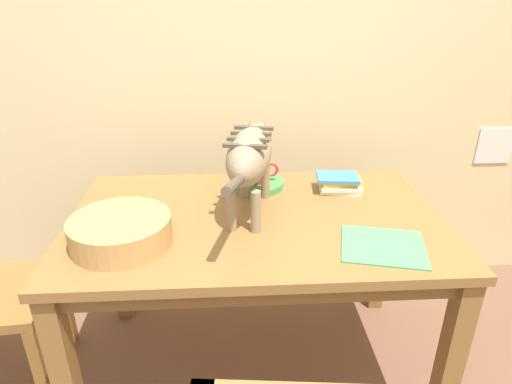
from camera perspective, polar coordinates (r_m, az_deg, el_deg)
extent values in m
cube|color=beige|center=(2.22, 1.50, 17.76)|extent=(4.95, 0.10, 2.50)
cube|color=white|center=(2.67, 28.40, 5.25)|extent=(0.19, 0.01, 0.19)
cube|color=brown|center=(1.67, 0.00, -3.66)|extent=(1.39, 0.85, 0.03)
cube|color=brown|center=(1.69, 0.00, -5.22)|extent=(1.31, 0.77, 0.07)
cube|color=brown|center=(1.69, -23.19, -21.43)|extent=(0.07, 0.07, 0.71)
cube|color=brown|center=(1.76, 23.66, -19.52)|extent=(0.07, 0.07, 0.71)
cube|color=brown|center=(2.25, -17.33, -7.73)|extent=(0.07, 0.07, 0.71)
cube|color=brown|center=(2.30, 15.77, -6.77)|extent=(0.07, 0.07, 0.71)
ellipsoid|color=#947D62|center=(1.60, -0.85, 4.74)|extent=(0.23, 0.42, 0.18)
cube|color=brown|center=(1.48, -1.46, 5.93)|extent=(0.15, 0.05, 0.01)
cube|color=brown|center=(1.55, -1.04, 6.77)|extent=(0.15, 0.05, 0.01)
cube|color=brown|center=(1.61, -0.65, 7.54)|extent=(0.15, 0.05, 0.01)
cube|color=brown|center=(1.68, -0.29, 8.25)|extent=(0.15, 0.05, 0.01)
cylinder|color=#947D62|center=(1.79, -1.49, 1.74)|extent=(0.04, 0.04, 0.15)
cylinder|color=#947D62|center=(1.78, 1.23, 1.59)|extent=(0.04, 0.04, 0.15)
cylinder|color=#947D62|center=(1.54, -3.19, -2.34)|extent=(0.04, 0.04, 0.15)
cylinder|color=#947D62|center=(1.53, -0.03, -2.55)|extent=(0.04, 0.04, 0.15)
sphere|color=#947D62|center=(1.82, 0.30, 7.14)|extent=(0.11, 0.11, 0.11)
cone|color=#947D62|center=(1.81, -0.68, 8.63)|extent=(0.04, 0.04, 0.05)
cone|color=#947D62|center=(1.81, 1.30, 8.56)|extent=(0.04, 0.04, 0.05)
cylinder|color=brown|center=(1.31, -2.87, 0.93)|extent=(0.08, 0.23, 0.08)
cylinder|color=green|center=(1.90, 0.29, 1.07)|extent=(0.22, 0.22, 0.03)
cylinder|color=red|center=(1.88, 0.29, 2.73)|extent=(0.09, 0.09, 0.09)
torus|color=red|center=(1.88, 1.98, 2.89)|extent=(0.06, 0.01, 0.06)
cube|color=#509F63|center=(1.53, 16.04, -6.72)|extent=(0.32, 0.29, 0.01)
cube|color=silver|center=(1.90, 10.72, 0.47)|extent=(0.18, 0.14, 0.02)
cube|color=silver|center=(1.89, 10.77, 0.87)|extent=(0.18, 0.13, 0.02)
cube|color=yellow|center=(1.89, 10.77, 1.53)|extent=(0.18, 0.13, 0.02)
cube|color=#3D80BE|center=(1.87, 10.45, 1.89)|extent=(0.18, 0.14, 0.01)
cylinder|color=tan|center=(1.54, -17.02, -4.83)|extent=(0.33, 0.33, 0.09)
cylinder|color=brown|center=(1.53, -17.04, -4.68)|extent=(0.27, 0.27, 0.08)
cube|color=brown|center=(2.26, -23.36, -13.33)|extent=(0.04, 0.04, 0.41)
cube|color=brown|center=(1.99, -25.97, -19.93)|extent=(0.04, 0.04, 0.41)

